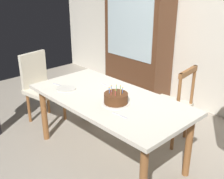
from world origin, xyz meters
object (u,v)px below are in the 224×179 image
Objects in this scene: plate_near_celebrant at (66,89)px; china_cabinet at (138,39)px; plate_far_side at (116,89)px; dining_table at (109,104)px; chair_spindle_back at (171,106)px; birthday_cake at (116,99)px; chair_upholstered at (40,84)px.

china_cabinet reaches higher than plate_near_celebrant.
china_cabinet is (-0.90, 1.36, 0.23)m from plate_far_side.
dining_table is 1.87× the size of chair_spindle_back.
plate_near_celebrant and plate_far_side have the same top height.
plate_far_side is at bearing -122.02° from chair_spindle_back.
plate_far_side reaches higher than dining_table.
chair_spindle_back reaches higher than plate_near_celebrant.
plate_far_side is (0.40, 0.40, 0.00)m from plate_near_celebrant.
birthday_cake is at bearing 11.90° from plate_near_celebrant.
plate_near_celebrant is 0.23× the size of chair_spindle_back.
plate_near_celebrant is 1.00× the size of plate_far_side.
dining_table is 6.35× the size of birthday_cake.
chair_upholstered reaches higher than plate_far_side.
plate_far_side is 0.12× the size of china_cabinet.
china_cabinet is (0.29, 1.65, 0.42)m from chair_upholstered.
dining_table is 8.08× the size of plate_far_side.
plate_near_celebrant is 0.12× the size of china_cabinet.
dining_table is 0.23m from birthday_cake.
chair_upholstered is at bearing -178.74° from birthday_cake.
chair_upholstered is (-0.79, 0.11, -0.19)m from plate_near_celebrant.
chair_spindle_back is 1.57m from china_cabinet.
birthday_cake is 0.37m from plate_far_side.
chair_upholstered is at bearing -175.91° from dining_table.
plate_near_celebrant is at bearing -168.10° from birthday_cake.
birthday_cake is 1.47m from chair_upholstered.
chair_upholstered is at bearing 172.30° from plate_near_celebrant.
dining_table is 1.87× the size of chair_upholstered.
chair_spindle_back is at bearing 29.01° from chair_upholstered.
chair_upholstered is at bearing -150.99° from chair_spindle_back.
plate_near_celebrant is 0.23× the size of chair_upholstered.
plate_near_celebrant is at bearing -7.70° from chair_upholstered.
china_cabinet is at bearing 125.62° from birthday_cake.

